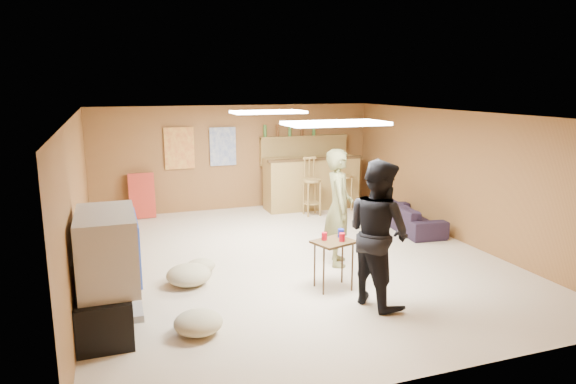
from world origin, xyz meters
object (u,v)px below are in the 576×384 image
object	(u,v)px
tv_body	(107,249)
tray_table	(333,265)
sofa	(410,217)
bar_counter	(311,183)
person_olive	(339,207)
person_black	(378,233)

from	to	relation	value
tv_body	tray_table	distance (m)	2.81
tv_body	sofa	distance (m)	5.76
tv_body	bar_counter	distance (m)	6.09
tv_body	tray_table	size ratio (longest dim) A/B	1.69
person_olive	tray_table	size ratio (longest dim) A/B	2.65
person_olive	person_black	world-z (taller)	person_black
sofa	person_black	bearing A→B (deg)	146.41
bar_counter	tray_table	bearing A→B (deg)	-108.28
tv_body	person_olive	size ratio (longest dim) A/B	0.64
bar_counter	person_olive	xyz separation A→B (m)	(-0.94, -3.41, 0.31)
person_black	sofa	xyz separation A→B (m)	(2.19, 2.67, -0.65)
person_black	person_olive	bearing A→B (deg)	-19.86
person_olive	sofa	distance (m)	2.46
person_black	sofa	size ratio (longest dim) A/B	1.08
sofa	person_olive	bearing A→B (deg)	126.98
tv_body	sofa	bearing A→B (deg)	23.52
sofa	tray_table	distance (m)	3.26
bar_counter	person_black	bearing A→B (deg)	-102.73
tv_body	sofa	xyz separation A→B (m)	(5.24, 2.28, -0.66)
tv_body	bar_counter	xyz separation A→B (m)	(4.15, 4.45, -0.35)
person_black	tray_table	size ratio (longest dim) A/B	2.73
tray_table	tv_body	bearing A→B (deg)	-176.09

